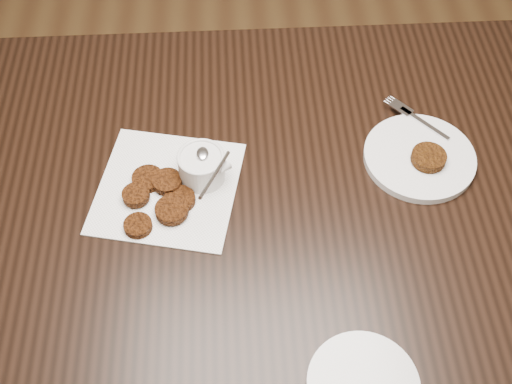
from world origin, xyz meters
TOP-DOWN VIEW (x-y plane):
  - floor at (0.00, 0.00)m, footprint 4.00×4.00m
  - table at (-0.03, 0.09)m, footprint 1.48×0.95m
  - napkin at (-0.19, 0.10)m, footprint 0.31×0.31m
  - sauce_ramekin at (-0.12, 0.13)m, footprint 0.13×0.13m
  - patty_cluster at (-0.22, 0.08)m, footprint 0.26×0.26m
  - plate_with_patty at (0.31, 0.15)m, footprint 0.31×0.31m

SIDE VIEW (x-z plane):
  - floor at x=0.00m, z-range 0.00..0.00m
  - table at x=-0.03m, z-range 0.00..0.75m
  - napkin at x=-0.19m, z-range 0.75..0.75m
  - patty_cluster at x=-0.22m, z-range 0.75..0.77m
  - plate_with_patty at x=0.31m, z-range 0.75..0.78m
  - sauce_ramekin at x=-0.12m, z-range 0.75..0.88m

